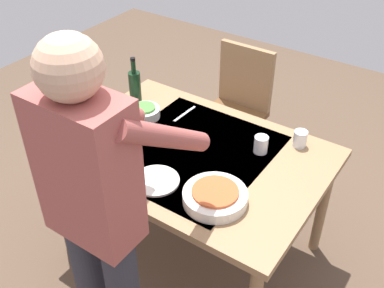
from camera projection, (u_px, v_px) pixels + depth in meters
name	position (u px, v px, depth m)	size (l,w,h in m)	color
ground_plane	(192.00, 246.00, 2.87)	(6.00, 6.00, 0.00)	brown
dining_table	(192.00, 163.00, 2.47)	(1.39, 0.99, 0.74)	#93704C
chair_near	(238.00, 103.00, 3.23)	(0.40, 0.40, 0.91)	brown
person_server	(98.00, 211.00, 1.76)	(0.42, 0.61, 1.69)	#2D2D38
wine_bottle	(135.00, 86.00, 2.77)	(0.07, 0.07, 0.30)	black
wine_glass_left	(67.00, 140.00, 2.34)	(0.07, 0.07, 0.15)	white
wine_glass_right	(95.00, 119.00, 2.49)	(0.07, 0.07, 0.15)	white
water_cup_near_left	(300.00, 139.00, 2.45)	(0.07, 0.07, 0.09)	silver
water_cup_near_right	(261.00, 144.00, 2.40)	(0.07, 0.07, 0.09)	silver
water_cup_far_left	(118.00, 107.00, 2.70)	(0.08, 0.08, 0.09)	silver
serving_bowl_pasta	(215.00, 196.00, 2.10)	(0.30, 0.30, 0.07)	silver
side_bowl_salad	(145.00, 112.00, 2.68)	(0.18, 0.18, 0.07)	silver
dinner_plate_near	(156.00, 181.00, 2.23)	(0.23, 0.23, 0.01)	silver
table_knife	(185.00, 114.00, 2.72)	(0.01, 0.20, 0.01)	silver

